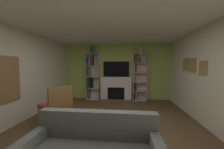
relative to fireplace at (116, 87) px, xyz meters
name	(u,v)px	position (x,y,z in m)	size (l,w,h in m)	color
ground_plane	(106,133)	(0.00, -3.11, -0.56)	(7.77, 7.77, 0.00)	brown
wall_back_accent	(116,72)	(0.00, 0.16, 0.72)	(4.98, 0.06, 2.56)	#AECA64
wall_right_with_art	(224,79)	(2.46, -3.09, 0.73)	(0.09, 6.60, 2.56)	silver
wall_left_with_window	(5,77)	(-2.46, -3.12, 0.72)	(0.11, 6.60, 2.56)	silver
ceiling	(106,18)	(0.00, -3.11, 2.04)	(4.98, 6.60, 0.06)	white
fireplace	(116,87)	(0.00, 0.00, 0.00)	(1.49, 0.55, 1.05)	white
tv	(116,69)	(0.00, 0.10, 0.84)	(1.18, 0.06, 0.70)	black
bookshelf_left	(91,76)	(-1.15, 0.01, 0.52)	(0.61, 0.31, 2.09)	beige
bookshelf_right	(138,77)	(1.01, 0.01, 0.51)	(0.61, 0.33, 2.09)	beige
potted_plant	(93,50)	(-1.08, -0.02, 1.72)	(0.21, 0.21, 0.35)	#454A4D
vase_with_flowers	(140,51)	(1.08, -0.02, 1.65)	(0.15, 0.15, 0.38)	beige
armchair	(57,104)	(-1.39, -2.71, -0.02)	(0.89, 0.90, 1.02)	olive
coffee_table	(104,124)	(-0.01, -3.41, -0.19)	(0.94, 0.42, 0.43)	#8A6C56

